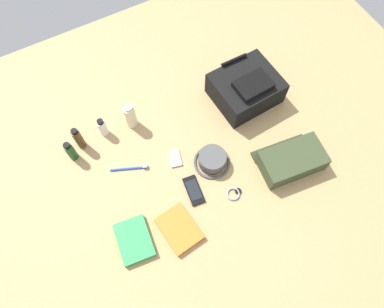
% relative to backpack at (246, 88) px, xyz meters
% --- Properties ---
extents(ground_plane, '(2.64, 2.02, 0.02)m').
position_rel_backpack_xyz_m(ground_plane, '(-0.39, -0.17, -0.08)').
color(ground_plane, tan).
rests_on(ground_plane, ground).
extents(backpack, '(0.32, 0.28, 0.16)m').
position_rel_backpack_xyz_m(backpack, '(0.00, 0.00, 0.00)').
color(backpack, black).
rests_on(backpack, ground_plane).
extents(toiletry_pouch, '(0.30, 0.23, 0.09)m').
position_rel_backpack_xyz_m(toiletry_pouch, '(-0.01, -0.41, -0.03)').
color(toiletry_pouch, '#384228').
rests_on(toiletry_pouch, ground_plane).
extents(bucket_hat, '(0.17, 0.17, 0.07)m').
position_rel_backpack_xyz_m(bucket_hat, '(-0.32, -0.24, -0.04)').
color(bucket_hat, '#4F4F4F').
rests_on(bucket_hat, ground_plane).
extents(shampoo_bottle, '(0.04, 0.04, 0.13)m').
position_rel_backpack_xyz_m(shampoo_bottle, '(-0.87, 0.09, -0.01)').
color(shampoo_bottle, '#19471E').
rests_on(shampoo_bottle, ground_plane).
extents(cologne_bottle, '(0.04, 0.04, 0.14)m').
position_rel_backpack_xyz_m(cologne_bottle, '(-0.82, 0.13, -0.00)').
color(cologne_bottle, '#473319').
rests_on(cologne_bottle, ground_plane).
extents(toothpaste_tube, '(0.04, 0.04, 0.11)m').
position_rel_backpack_xyz_m(toothpaste_tube, '(-0.70, 0.14, -0.02)').
color(toothpaste_tube, white).
rests_on(toothpaste_tube, ground_plane).
extents(lotion_bottle, '(0.05, 0.05, 0.15)m').
position_rel_backpack_xyz_m(lotion_bottle, '(-0.56, 0.12, 0.00)').
color(lotion_bottle, beige).
rests_on(lotion_bottle, ground_plane).
extents(paperback_novel, '(0.16, 0.20, 0.03)m').
position_rel_backpack_xyz_m(paperback_novel, '(-0.79, -0.40, -0.06)').
color(paperback_novel, '#2D934C').
rests_on(paperback_novel, ground_plane).
extents(travel_guidebook, '(0.16, 0.20, 0.03)m').
position_rel_backpack_xyz_m(travel_guidebook, '(-0.60, -0.44, -0.06)').
color(travel_guidebook, orange).
rests_on(travel_guidebook, ground_plane).
extents(cell_phone, '(0.08, 0.14, 0.01)m').
position_rel_backpack_xyz_m(cell_phone, '(-0.46, -0.32, -0.07)').
color(cell_phone, black).
rests_on(cell_phone, ground_plane).
extents(media_player, '(0.07, 0.09, 0.01)m').
position_rel_backpack_xyz_m(media_player, '(-0.46, -0.14, -0.07)').
color(media_player, '#B7B7BC').
rests_on(media_player, ground_plane).
extents(wristwatch, '(0.07, 0.06, 0.01)m').
position_rel_backpack_xyz_m(wristwatch, '(-0.31, -0.42, -0.07)').
color(wristwatch, '#99999E').
rests_on(wristwatch, ground_plane).
extents(toothbrush, '(0.16, 0.08, 0.02)m').
position_rel_backpack_xyz_m(toothbrush, '(-0.66, -0.09, -0.07)').
color(toothbrush, blue).
rests_on(toothbrush, ground_plane).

